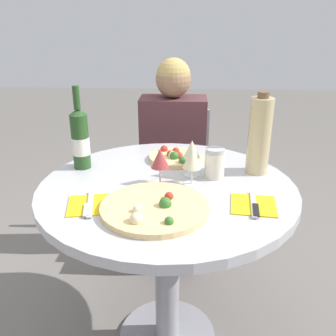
{
  "coord_description": "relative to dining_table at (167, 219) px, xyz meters",
  "views": [
    {
      "loc": [
        0.07,
        -1.28,
        1.38
      ],
      "look_at": [
        0.01,
        -0.07,
        0.87
      ],
      "focal_mm": 40.0,
      "sensor_mm": 36.0,
      "label": 1
    }
  ],
  "objects": [
    {
      "name": "dining_table",
      "position": [
        0.0,
        0.0,
        0.0
      ],
      "size": [
        0.98,
        0.98,
        0.77
      ],
      "color": "gray",
      "rests_on": "ground_plane"
    },
    {
      "name": "chair_behind_diner",
      "position": [
        -0.01,
        0.84,
        -0.22
      ],
      "size": [
        0.44,
        0.44,
        0.82
      ],
      "rotation": [
        0.0,
        0.0,
        3.14
      ],
      "color": "#ADADB2",
      "rests_on": "ground_plane"
    },
    {
      "name": "seated_diner",
      "position": [
        -0.01,
        0.71,
        -0.1
      ],
      "size": [
        0.37,
        0.43,
        1.16
      ],
      "rotation": [
        0.0,
        0.0,
        3.14
      ],
      "color": "#512D33",
      "rests_on": "ground_plane"
    },
    {
      "name": "pizza_large",
      "position": [
        -0.03,
        -0.2,
        0.16
      ],
      "size": [
        0.36,
        0.36,
        0.05
      ],
      "color": "#E5C17F",
      "rests_on": "dining_table"
    },
    {
      "name": "pizza_small_far",
      "position": [
        0.02,
        0.26,
        0.17
      ],
      "size": [
        0.23,
        0.23,
        0.05
      ],
      "color": "#E5C17F",
      "rests_on": "dining_table"
    },
    {
      "name": "wine_bottle",
      "position": [
        -0.37,
        0.16,
        0.28
      ],
      "size": [
        0.07,
        0.07,
        0.34
      ],
      "color": "#23471E",
      "rests_on": "dining_table"
    },
    {
      "name": "tall_carafe",
      "position": [
        0.36,
        0.14,
        0.31
      ],
      "size": [
        0.09,
        0.09,
        0.33
      ],
      "color": "tan",
      "rests_on": "dining_table"
    },
    {
      "name": "sugar_shaker",
      "position": [
        0.18,
        0.08,
        0.21
      ],
      "size": [
        0.08,
        0.08,
        0.12
      ],
      "color": "silver",
      "rests_on": "dining_table"
    },
    {
      "name": "wine_glass_front_right",
      "position": [
        0.09,
        0.01,
        0.26
      ],
      "size": [
        0.07,
        0.07,
        0.15
      ],
      "color": "silver",
      "rests_on": "dining_table"
    },
    {
      "name": "wine_glass_back_right",
      "position": [
        0.09,
        0.09,
        0.26
      ],
      "size": [
        0.07,
        0.07,
        0.15
      ],
      "color": "silver",
      "rests_on": "dining_table"
    },
    {
      "name": "wine_glass_front_left",
      "position": [
        -0.03,
        0.01,
        0.25
      ],
      "size": [
        0.07,
        0.07,
        0.14
      ],
      "color": "silver",
      "rests_on": "dining_table"
    },
    {
      "name": "place_setting_left",
      "position": [
        -0.25,
        -0.18,
        0.15
      ],
      "size": [
        0.18,
        0.19,
        0.01
      ],
      "color": "gold",
      "rests_on": "dining_table"
    },
    {
      "name": "place_setting_right",
      "position": [
        0.3,
        -0.15,
        0.15
      ],
      "size": [
        0.17,
        0.19,
        0.01
      ],
      "color": "gold",
      "rests_on": "dining_table"
    }
  ]
}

